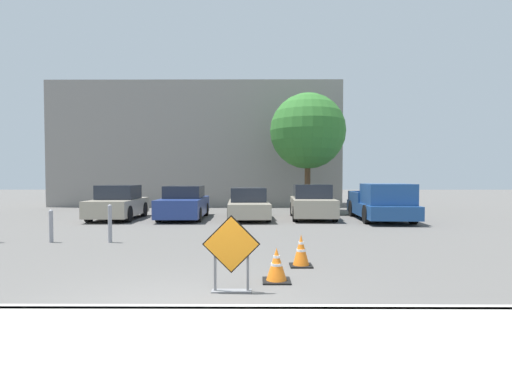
{
  "coord_description": "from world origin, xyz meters",
  "views": [
    {
      "loc": [
        1.15,
        -5.25,
        1.85
      ],
      "look_at": [
        1.06,
        11.96,
        1.25
      ],
      "focal_mm": 28.0,
      "sensor_mm": 36.0,
      "label": 1
    }
  ],
  "objects_px": {
    "parked_car_nearest": "(118,204)",
    "road_closed_sign": "(231,252)",
    "parked_car_fourth": "(312,203)",
    "bollard_nearest": "(110,222)",
    "pickup_truck": "(382,204)",
    "parked_car_third": "(248,205)",
    "parked_car_second": "(184,203)",
    "bollard_second": "(51,225)",
    "traffic_cone_second": "(301,251)",
    "traffic_cone_nearest": "(277,265)"
  },
  "relations": [
    {
      "from": "traffic_cone_second",
      "to": "pickup_truck",
      "type": "height_order",
      "value": "pickup_truck"
    },
    {
      "from": "traffic_cone_nearest",
      "to": "parked_car_nearest",
      "type": "bearing_deg",
      "value": 121.52
    },
    {
      "from": "parked_car_second",
      "to": "bollard_nearest",
      "type": "relative_size",
      "value": 4.21
    },
    {
      "from": "pickup_truck",
      "to": "bollard_nearest",
      "type": "distance_m",
      "value": 11.3
    },
    {
      "from": "traffic_cone_second",
      "to": "bollard_second",
      "type": "relative_size",
      "value": 0.71
    },
    {
      "from": "parked_car_second",
      "to": "parked_car_third",
      "type": "bearing_deg",
      "value": 178.31
    },
    {
      "from": "parked_car_nearest",
      "to": "parked_car_second",
      "type": "xyz_separation_m",
      "value": [
        2.92,
        0.24,
        -0.01
      ]
    },
    {
      "from": "road_closed_sign",
      "to": "parked_car_second",
      "type": "xyz_separation_m",
      "value": [
        -2.94,
        11.72,
        0.03
      ]
    },
    {
      "from": "pickup_truck",
      "to": "bollard_nearest",
      "type": "bearing_deg",
      "value": 34.45
    },
    {
      "from": "traffic_cone_second",
      "to": "parked_car_nearest",
      "type": "height_order",
      "value": "parked_car_nearest"
    },
    {
      "from": "pickup_truck",
      "to": "bollard_second",
      "type": "distance_m",
      "value": 12.78
    },
    {
      "from": "parked_car_second",
      "to": "pickup_truck",
      "type": "bearing_deg",
      "value": 173.41
    },
    {
      "from": "parked_car_third",
      "to": "bollard_nearest",
      "type": "bearing_deg",
      "value": 57.64
    },
    {
      "from": "parked_car_fourth",
      "to": "bollard_second",
      "type": "xyz_separation_m",
      "value": [
        -8.43,
        -6.83,
        -0.22
      ]
    },
    {
      "from": "road_closed_sign",
      "to": "bollard_nearest",
      "type": "relative_size",
      "value": 1.15
    },
    {
      "from": "pickup_truck",
      "to": "bollard_second",
      "type": "relative_size",
      "value": 5.69
    },
    {
      "from": "road_closed_sign",
      "to": "parked_car_third",
      "type": "xyz_separation_m",
      "value": [
        -0.02,
        11.69,
        -0.02
      ]
    },
    {
      "from": "parked_car_fourth",
      "to": "bollard_second",
      "type": "bearing_deg",
      "value": 41.48
    },
    {
      "from": "parked_car_third",
      "to": "pickup_truck",
      "type": "distance_m",
      "value": 5.88
    },
    {
      "from": "pickup_truck",
      "to": "bollard_second",
      "type": "bearing_deg",
      "value": 30.47
    },
    {
      "from": "traffic_cone_second",
      "to": "parked_car_second",
      "type": "distance_m",
      "value": 10.69
    },
    {
      "from": "traffic_cone_nearest",
      "to": "bollard_nearest",
      "type": "relative_size",
      "value": 0.55
    },
    {
      "from": "road_closed_sign",
      "to": "bollard_second",
      "type": "xyz_separation_m",
      "value": [
        -5.52,
        4.98,
        -0.17
      ]
    },
    {
      "from": "traffic_cone_second",
      "to": "parked_car_second",
      "type": "bearing_deg",
      "value": 113.59
    },
    {
      "from": "traffic_cone_second",
      "to": "pickup_truck",
      "type": "xyz_separation_m",
      "value": [
        4.48,
        8.97,
        0.41
      ]
    },
    {
      "from": "parked_car_fourth",
      "to": "bollard_nearest",
      "type": "bearing_deg",
      "value": 47.88
    },
    {
      "from": "parked_car_second",
      "to": "bollard_nearest",
      "type": "bearing_deg",
      "value": 81.33
    },
    {
      "from": "road_closed_sign",
      "to": "parked_car_fourth",
      "type": "bearing_deg",
      "value": 76.18
    },
    {
      "from": "road_closed_sign",
      "to": "parked_car_third",
      "type": "height_order",
      "value": "parked_car_third"
    },
    {
      "from": "traffic_cone_second",
      "to": "parked_car_second",
      "type": "height_order",
      "value": "parked_car_second"
    },
    {
      "from": "road_closed_sign",
      "to": "bollard_nearest",
      "type": "xyz_separation_m",
      "value": [
        -3.82,
        4.98,
        -0.09
      ]
    },
    {
      "from": "parked_car_third",
      "to": "parked_car_fourth",
      "type": "bearing_deg",
      "value": 179.55
    },
    {
      "from": "parked_car_second",
      "to": "bollard_second",
      "type": "distance_m",
      "value": 7.21
    },
    {
      "from": "traffic_cone_second",
      "to": "pickup_truck",
      "type": "relative_size",
      "value": 0.12
    },
    {
      "from": "parked_car_fourth",
      "to": "bollard_nearest",
      "type": "relative_size",
      "value": 3.84
    },
    {
      "from": "parked_car_fourth",
      "to": "pickup_truck",
      "type": "bearing_deg",
      "value": 164.87
    },
    {
      "from": "parked_car_fourth",
      "to": "parked_car_nearest",
      "type": "bearing_deg",
      "value": 4.61
    },
    {
      "from": "parked_car_fourth",
      "to": "pickup_truck",
      "type": "relative_size",
      "value": 0.78
    },
    {
      "from": "traffic_cone_second",
      "to": "bollard_second",
      "type": "bearing_deg",
      "value": 155.96
    },
    {
      "from": "parked_car_second",
      "to": "bollard_second",
      "type": "xyz_separation_m",
      "value": [
        -2.58,
        -6.74,
        -0.19
      ]
    },
    {
      "from": "road_closed_sign",
      "to": "parked_car_nearest",
      "type": "relative_size",
      "value": 0.31
    },
    {
      "from": "road_closed_sign",
      "to": "parked_car_fourth",
      "type": "xyz_separation_m",
      "value": [
        2.91,
        11.82,
        0.05
      ]
    },
    {
      "from": "parked_car_third",
      "to": "traffic_cone_nearest",
      "type": "bearing_deg",
      "value": 91.23
    },
    {
      "from": "traffic_cone_nearest",
      "to": "traffic_cone_second",
      "type": "distance_m",
      "value": 1.37
    },
    {
      "from": "parked_car_second",
      "to": "pickup_truck",
      "type": "distance_m",
      "value": 8.79
    },
    {
      "from": "traffic_cone_second",
      "to": "parked_car_third",
      "type": "distance_m",
      "value": 9.87
    },
    {
      "from": "parked_car_third",
      "to": "pickup_truck",
      "type": "bearing_deg",
      "value": 169.38
    },
    {
      "from": "traffic_cone_nearest",
      "to": "parked_car_nearest",
      "type": "xyz_separation_m",
      "value": [
        -6.63,
        10.8,
        0.41
      ]
    },
    {
      "from": "bollard_second",
      "to": "road_closed_sign",
      "type": "bearing_deg",
      "value": -42.08
    },
    {
      "from": "parked_car_nearest",
      "to": "road_closed_sign",
      "type": "bearing_deg",
      "value": 115.58
    }
  ]
}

